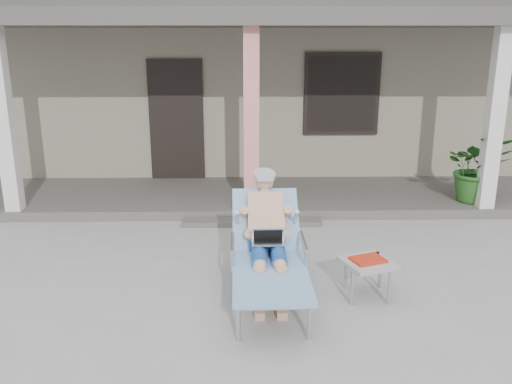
{
  "coord_description": "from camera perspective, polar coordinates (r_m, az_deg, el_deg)",
  "views": [
    {
      "loc": [
        -0.08,
        -5.55,
        2.63
      ],
      "look_at": [
        0.04,
        0.6,
        0.85
      ],
      "focal_mm": 38.0,
      "sensor_mm": 36.0,
      "label": 1
    }
  ],
  "objects": [
    {
      "name": "ground",
      "position": [
        6.14,
        -0.25,
        -9.21
      ],
      "size": [
        60.0,
        60.0,
        0.0
      ],
      "primitive_type": "plane",
      "color": "#9E9E99",
      "rests_on": "ground"
    },
    {
      "name": "side_table",
      "position": [
        5.76,
        11.67,
        -7.46
      ],
      "size": [
        0.61,
        0.61,
        0.43
      ],
      "rotation": [
        0.0,
        0.0,
        0.36
      ],
      "color": "#A1A09C",
      "rests_on": "ground"
    },
    {
      "name": "potted_palm",
      "position": [
        8.98,
        22.31,
        2.35
      ],
      "size": [
        1.09,
        0.99,
        1.06
      ],
      "primitive_type": "imported",
      "rotation": [
        0.0,
        0.0,
        -0.19
      ],
      "color": "#26591E",
      "rests_on": "porch_deck"
    },
    {
      "name": "house",
      "position": [
        12.09,
        -0.71,
        11.55
      ],
      "size": [
        10.4,
        5.4,
        3.3
      ],
      "color": "gray",
      "rests_on": "ground"
    },
    {
      "name": "lounger",
      "position": [
        5.57,
        1.26,
        -3.27
      ],
      "size": [
        0.77,
        1.96,
        1.27
      ],
      "rotation": [
        0.0,
        0.0,
        0.02
      ],
      "color": "#B7B7BC",
      "rests_on": "ground"
    },
    {
      "name": "porch_overhang",
      "position": [
        8.5,
        -0.57,
        17.2
      ],
      "size": [
        10.0,
        2.3,
        2.85
      ],
      "color": "silver",
      "rests_on": "porch_deck"
    },
    {
      "name": "porch_step",
      "position": [
        7.84,
        -0.45,
        -3.17
      ],
      "size": [
        2.0,
        0.3,
        0.07
      ],
      "primitive_type": "cube",
      "color": "#605B56",
      "rests_on": "ground"
    },
    {
      "name": "porch_deck",
      "position": [
        8.93,
        -0.53,
        -0.5
      ],
      "size": [
        10.0,
        2.0,
        0.15
      ],
      "primitive_type": "cube",
      "color": "#605B56",
      "rests_on": "ground"
    }
  ]
}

